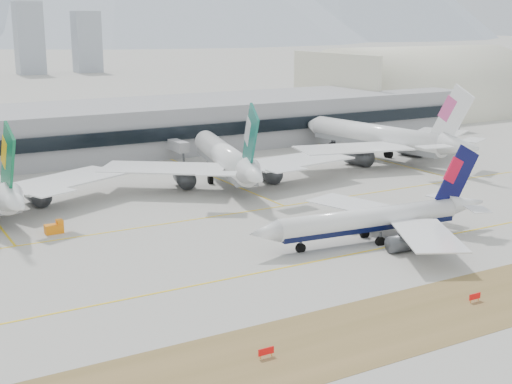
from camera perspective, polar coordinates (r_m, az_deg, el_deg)
ground at (r=126.60m, az=1.78°, el=-5.28°), size 3000.00×3000.00×0.00m
taxiing_airliner at (r=136.78m, az=9.64°, el=-2.18°), size 52.03×45.01×17.47m
widebody_cathay at (r=182.19m, az=-2.38°, el=2.62°), size 64.45×64.29×23.69m
widebody_china_air at (r=216.57m, az=10.10°, el=4.25°), size 68.77×67.93×24.78m
terminal at (r=228.11m, az=-13.60°, el=4.78°), size 280.00×43.10×15.00m
hangar at (r=324.26m, az=12.61°, el=6.04°), size 91.00×60.00×60.00m
hold_sign_left at (r=90.61m, az=0.81°, el=-12.64°), size 2.20×0.15×1.35m
hold_sign_right at (r=111.97m, az=17.11°, el=-8.00°), size 2.20×0.15×1.35m
gse_b at (r=145.98m, az=-15.80°, el=-2.79°), size 3.55×2.00×2.60m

